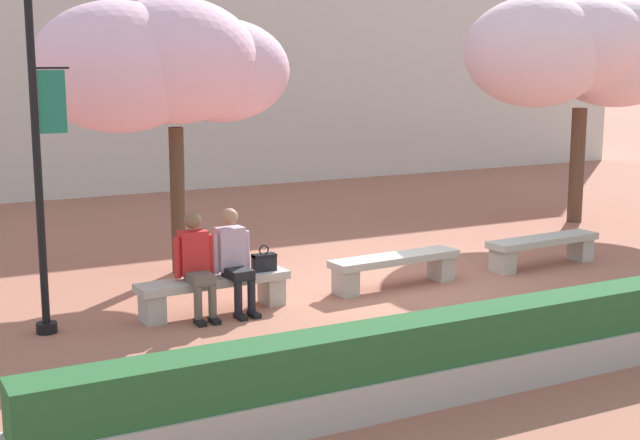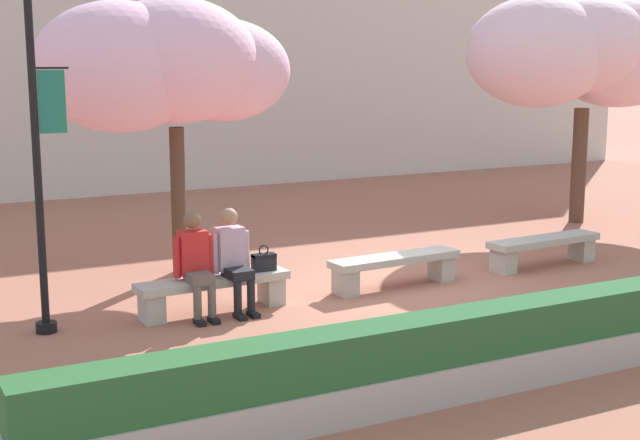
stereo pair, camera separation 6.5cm
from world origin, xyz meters
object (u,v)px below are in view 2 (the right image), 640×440
(stone_bench_center, at_px, (544,246))
(person_seated_left, at_px, (196,260))
(stone_bench_near_west, at_px, (395,265))
(handbag, at_px, (264,261))
(cherry_tree_main, at_px, (167,66))
(stone_bench_west_end, at_px, (214,288))
(cherry_tree_secondary, at_px, (583,51))
(person_seated_right, at_px, (233,256))
(lamp_post_with_banner, at_px, (35,117))

(stone_bench_center, xyz_separation_m, person_seated_left, (-5.56, -0.05, 0.39))
(stone_bench_near_west, distance_m, handbag, 1.99)
(person_seated_left, distance_m, cherry_tree_main, 3.28)
(stone_bench_west_end, height_order, cherry_tree_secondary, cherry_tree_secondary)
(stone_bench_near_west, bearing_deg, person_seated_right, -178.73)
(stone_bench_center, bearing_deg, cherry_tree_secondary, 40.26)
(cherry_tree_secondary, bearing_deg, person_seated_left, -162.66)
(stone_bench_center, distance_m, cherry_tree_secondary, 5.06)
(stone_bench_center, relative_size, person_seated_right, 1.53)
(cherry_tree_secondary, bearing_deg, lamp_post_with_banner, -166.38)
(person_seated_left, xyz_separation_m, cherry_tree_secondary, (8.71, 2.72, 2.54))
(person_seated_left, distance_m, cherry_tree_secondary, 9.47)
(stone_bench_center, bearing_deg, person_seated_right, -179.40)
(person_seated_left, height_order, handbag, person_seated_left)
(stone_bench_center, xyz_separation_m, person_seated_right, (-5.07, -0.05, 0.39))
(handbag, bearing_deg, cherry_tree_main, 102.10)
(stone_bench_west_end, distance_m, lamp_post_with_banner, 2.96)
(stone_bench_west_end, relative_size, lamp_post_with_banner, 0.48)
(cherry_tree_secondary, distance_m, lamp_post_with_banner, 10.79)
(handbag, relative_size, cherry_tree_secondary, 0.07)
(person_seated_left, bearing_deg, lamp_post_with_banner, 174.02)
(stone_bench_center, relative_size, lamp_post_with_banner, 0.48)
(person_seated_right, relative_size, lamp_post_with_banner, 0.31)
(stone_bench_west_end, height_order, lamp_post_with_banner, lamp_post_with_banner)
(person_seated_left, xyz_separation_m, handbag, (0.94, 0.07, -0.12))
(handbag, bearing_deg, stone_bench_west_end, -178.65)
(handbag, distance_m, lamp_post_with_banner, 3.30)
(handbag, relative_size, cherry_tree_main, 0.09)
(stone_bench_center, xyz_separation_m, handbag, (-4.63, 0.02, 0.27))
(stone_bench_west_end, bearing_deg, handbag, 1.35)
(stone_bench_center, xyz_separation_m, cherry_tree_secondary, (3.15, 2.66, 2.93))
(handbag, bearing_deg, stone_bench_near_west, -0.47)
(cherry_tree_main, distance_m, lamp_post_with_banner, 3.10)
(handbag, bearing_deg, person_seated_right, -171.12)
(stone_bench_center, height_order, cherry_tree_secondary, cherry_tree_secondary)
(stone_bench_center, bearing_deg, stone_bench_west_end, 180.00)
(stone_bench_near_west, distance_m, cherry_tree_main, 4.27)
(stone_bench_center, relative_size, cherry_tree_secondary, 0.43)
(stone_bench_west_end, relative_size, cherry_tree_main, 0.50)
(person_seated_left, relative_size, cherry_tree_secondary, 0.28)
(lamp_post_with_banner, bearing_deg, stone_bench_center, -1.02)
(person_seated_left, bearing_deg, cherry_tree_main, 78.62)
(person_seated_left, bearing_deg, stone_bench_center, 0.55)
(cherry_tree_secondary, bearing_deg, stone_bench_west_end, -162.52)
(stone_bench_near_west, bearing_deg, stone_bench_center, 0.00)
(stone_bench_west_end, xyz_separation_m, stone_bench_center, (5.32, 0.00, 0.00))
(stone_bench_near_west, relative_size, stone_bench_center, 1.00)
(person_seated_left, bearing_deg, cherry_tree_secondary, 17.34)
(handbag, height_order, cherry_tree_secondary, cherry_tree_secondary)
(cherry_tree_main, bearing_deg, stone_bench_center, -23.64)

